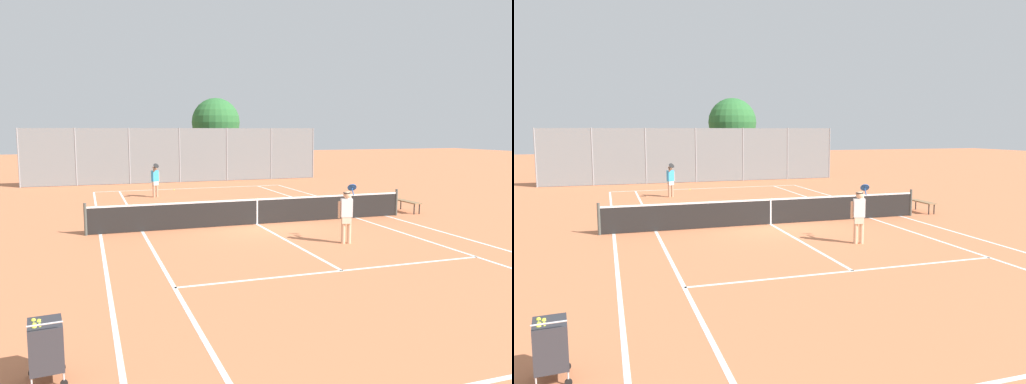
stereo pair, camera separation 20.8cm
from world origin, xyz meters
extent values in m
plane|color=#C67047|center=(0.00, 0.00, 0.00)|extent=(120.00, 120.00, 0.00)
cube|color=silver|center=(0.00, 11.90, 0.00)|extent=(11.00, 0.10, 0.01)
cube|color=silver|center=(-5.50, 0.00, 0.00)|extent=(0.10, 23.80, 0.01)
cube|color=silver|center=(5.50, 0.00, 0.00)|extent=(0.10, 23.80, 0.01)
cube|color=silver|center=(-4.13, 0.00, 0.00)|extent=(0.10, 23.80, 0.01)
cube|color=silver|center=(4.13, 0.00, 0.00)|extent=(0.10, 23.80, 0.01)
cube|color=silver|center=(0.00, -6.40, 0.00)|extent=(8.26, 0.10, 0.01)
cube|color=silver|center=(0.00, 6.40, 0.00)|extent=(8.26, 0.10, 0.01)
cube|color=silver|center=(0.00, 0.00, 0.00)|extent=(0.10, 12.80, 0.01)
cylinder|color=#474C47|center=(-5.95, 0.00, 0.53)|extent=(0.10, 0.10, 1.07)
cylinder|color=#474C47|center=(5.95, 0.00, 0.53)|extent=(0.10, 0.10, 1.07)
cube|color=black|center=(0.00, 0.00, 0.46)|extent=(11.90, 0.02, 0.89)
cube|color=white|center=(0.00, 0.00, 0.92)|extent=(11.90, 0.03, 0.06)
cube|color=white|center=(0.00, 0.00, 0.44)|extent=(0.05, 0.03, 0.89)
cube|color=#2D2D33|center=(-6.48, -9.92, 0.53)|extent=(0.49, 0.60, 0.64)
cylinder|color=#B7B7BC|center=(-6.70, -9.69, 0.15)|extent=(0.02, 0.02, 0.16)
cylinder|color=black|center=(-6.70, -9.69, 0.05)|extent=(0.10, 0.04, 0.10)
cylinder|color=#B7B7BC|center=(-6.31, -9.65, 0.15)|extent=(0.02, 0.02, 0.16)
cylinder|color=black|center=(-6.31, -9.65, 0.05)|extent=(0.10, 0.04, 0.10)
cylinder|color=#B7B7BC|center=(-6.66, -10.19, 0.15)|extent=(0.02, 0.02, 0.16)
cylinder|color=#B7B7BC|center=(-6.26, -10.16, 0.15)|extent=(0.02, 0.02, 0.16)
cylinder|color=black|center=(-6.26, -10.16, 0.05)|extent=(0.10, 0.04, 0.10)
cylinder|color=#B7B7BC|center=(-6.45, -10.26, 0.95)|extent=(0.44, 0.06, 0.02)
sphere|color=#D1DB33|center=(-6.60, -10.07, 0.85)|extent=(0.07, 0.07, 0.07)
sphere|color=#D1DB33|center=(-6.60, -10.00, 0.83)|extent=(0.07, 0.07, 0.07)
sphere|color=#D1DB33|center=(-6.61, -9.94, 0.83)|extent=(0.07, 0.07, 0.07)
sphere|color=#D1DB33|center=(-6.63, -9.87, 0.82)|extent=(0.07, 0.07, 0.07)
sphere|color=#D1DB33|center=(-6.63, -9.80, 0.85)|extent=(0.07, 0.07, 0.07)
sphere|color=#D1DB33|center=(-6.53, -10.07, 0.82)|extent=(0.07, 0.07, 0.07)
sphere|color=#D1DB33|center=(-6.55, -10.00, 0.83)|extent=(0.07, 0.07, 0.07)
sphere|color=#D1DB33|center=(-6.55, -9.93, 0.82)|extent=(0.07, 0.07, 0.07)
sphere|color=#D1DB33|center=(-6.56, -9.87, 0.84)|extent=(0.07, 0.07, 0.07)
sphere|color=#D1DB33|center=(-6.56, -9.81, 0.83)|extent=(0.07, 0.07, 0.07)
cylinder|color=#D8A884|center=(1.48, -3.75, 0.41)|extent=(0.13, 0.13, 0.82)
cylinder|color=#D8A884|center=(1.65, -3.81, 0.41)|extent=(0.13, 0.13, 0.82)
cube|color=beige|center=(1.57, -3.78, 0.74)|extent=(0.32, 0.26, 0.24)
cube|color=white|center=(1.57, -3.78, 1.10)|extent=(0.39, 0.29, 0.56)
sphere|color=#D8A884|center=(1.57, -3.78, 1.49)|extent=(0.22, 0.22, 0.22)
cylinder|color=black|center=(1.57, -3.78, 1.56)|extent=(0.23, 0.23, 0.02)
cylinder|color=#D8A884|center=(1.36, -3.71, 1.04)|extent=(0.08, 0.08, 0.52)
cylinder|color=#D8A884|center=(1.73, -3.69, 1.39)|extent=(0.22, 0.46, 0.35)
cylinder|color=#1E4C99|center=(1.94, -3.48, 1.55)|extent=(0.11, 0.25, 0.22)
cylinder|color=#1E4C99|center=(1.97, -3.36, 1.66)|extent=(0.33, 0.27, 0.23)
cylinder|color=tan|center=(-2.45, 8.73, 0.41)|extent=(0.13, 0.13, 0.82)
cylinder|color=tan|center=(-2.61, 8.65, 0.41)|extent=(0.13, 0.13, 0.82)
cube|color=white|center=(-2.53, 8.69, 0.74)|extent=(0.33, 0.28, 0.24)
cube|color=#3399D8|center=(-2.53, 8.69, 1.10)|extent=(0.39, 0.33, 0.56)
sphere|color=tan|center=(-2.53, 8.69, 1.49)|extent=(0.22, 0.22, 0.22)
cylinder|color=black|center=(-2.53, 8.69, 1.56)|extent=(0.23, 0.23, 0.02)
cylinder|color=tan|center=(-2.33, 8.78, 1.04)|extent=(0.08, 0.08, 0.52)
cylinder|color=tan|center=(-2.59, 8.50, 1.39)|extent=(0.27, 0.44, 0.35)
cylinder|color=black|center=(-2.59, 8.21, 1.55)|extent=(0.14, 0.24, 0.22)
cylinder|color=black|center=(-2.54, 8.11, 1.66)|extent=(0.34, 0.30, 0.23)
sphere|color=#D1DB33|center=(-5.01, 3.71, 0.03)|extent=(0.07, 0.07, 0.07)
sphere|color=#D1DB33|center=(3.82, 1.57, 0.03)|extent=(0.07, 0.07, 0.07)
sphere|color=#D1DB33|center=(-1.13, 11.34, 0.03)|extent=(0.07, 0.07, 0.07)
cube|color=olive|center=(6.94, 0.62, 0.44)|extent=(0.36, 1.50, 0.05)
cylinder|color=#262626|center=(6.81, -0.01, 0.21)|extent=(0.05, 0.05, 0.41)
cylinder|color=#262626|center=(6.81, 1.26, 0.21)|extent=(0.05, 0.05, 0.41)
cylinder|color=#262626|center=(7.06, -0.01, 0.21)|extent=(0.05, 0.05, 0.41)
cylinder|color=#262626|center=(7.06, 1.26, 0.21)|extent=(0.05, 0.05, 0.41)
cylinder|color=gray|center=(-9.64, 15.60, 1.78)|extent=(0.08, 0.08, 3.57)
cylinder|color=gray|center=(-6.43, 15.60, 1.78)|extent=(0.08, 0.08, 3.57)
cylinder|color=gray|center=(-3.21, 15.60, 1.78)|extent=(0.08, 0.08, 3.57)
cylinder|color=gray|center=(0.00, 15.60, 1.78)|extent=(0.08, 0.08, 3.57)
cylinder|color=gray|center=(3.21, 15.60, 1.78)|extent=(0.08, 0.08, 3.57)
cylinder|color=gray|center=(6.43, 15.60, 1.78)|extent=(0.08, 0.08, 3.57)
cylinder|color=gray|center=(9.64, 15.60, 1.78)|extent=(0.08, 0.08, 3.57)
cube|color=slate|center=(0.00, 15.60, 1.78)|extent=(19.28, 0.02, 3.53)
cylinder|color=brown|center=(3.48, 19.58, 1.37)|extent=(0.31, 0.31, 2.74)
sphere|color=#2D6B33|center=(3.48, 19.58, 4.00)|extent=(3.59, 3.59, 3.59)
sphere|color=#2D6B33|center=(3.06, 19.96, 3.55)|extent=(2.51, 2.51, 2.51)
camera|label=1|loc=(-5.87, -17.00, 3.45)|focal=35.00mm
camera|label=2|loc=(-5.67, -17.07, 3.45)|focal=35.00mm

